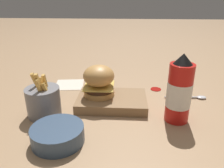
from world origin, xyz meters
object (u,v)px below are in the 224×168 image
object	(u,v)px
serving_board	(112,101)
side_bowl	(58,134)
fries_basket	(43,101)
ketchup_bottle	(179,92)
burger	(99,80)
spoon	(193,97)

from	to	relation	value
serving_board	side_bowl	distance (m)	0.26
fries_basket	ketchup_bottle	bearing A→B (deg)	-0.69
burger	ketchup_bottle	world-z (taller)	ketchup_bottle
ketchup_bottle	side_bowl	xyz separation A→B (m)	(-0.35, -0.14, -0.08)
burger	ketchup_bottle	xyz separation A→B (m)	(0.26, -0.10, 0.01)
fries_basket	spoon	distance (m)	0.56
serving_board	side_bowl	world-z (taller)	side_bowl
ketchup_bottle	burger	bearing A→B (deg)	159.05
fries_basket	side_bowl	size ratio (longest dim) A/B	1.08
serving_board	fries_basket	size ratio (longest dim) A/B	1.59
spoon	side_bowl	bearing A→B (deg)	-148.60
burger	fries_basket	distance (m)	0.20
side_bowl	spoon	world-z (taller)	side_bowl
serving_board	ketchup_bottle	bearing A→B (deg)	-22.05
burger	spoon	bearing A→B (deg)	9.44
ketchup_bottle	spoon	xyz separation A→B (m)	(0.10, 0.16, -0.10)
side_bowl	ketchup_bottle	bearing A→B (deg)	21.37
serving_board	ketchup_bottle	xyz separation A→B (m)	(0.21, -0.09, 0.08)
fries_basket	serving_board	bearing A→B (deg)	20.05
ketchup_bottle	fries_basket	bearing A→B (deg)	179.31
serving_board	fries_basket	distance (m)	0.24
side_bowl	burger	bearing A→B (deg)	69.81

